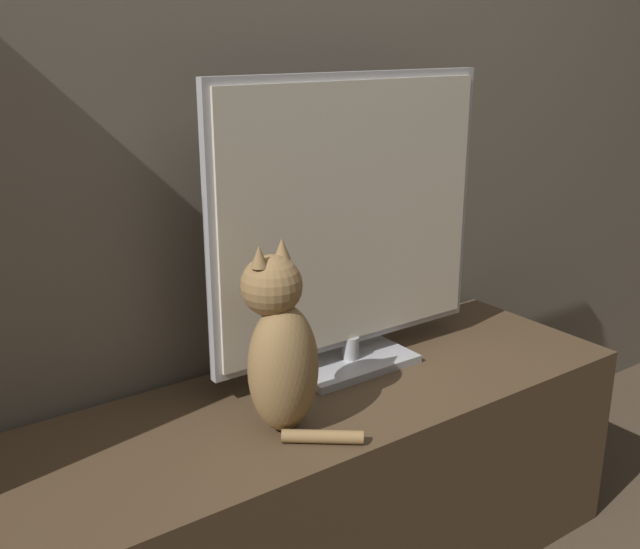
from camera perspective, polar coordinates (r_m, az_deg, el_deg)
The scene contains 4 objects.
wall_back at distance 1.84m, azimuth -5.34°, elevation 17.10°, with size 4.80×0.05×2.60m.
tv_stand at distance 1.91m, azimuth 0.40°, elevation -16.02°, with size 1.55×0.51×0.52m.
tv at distance 1.80m, azimuth 2.38°, elevation 3.74°, with size 0.77×0.19×0.72m.
cat at distance 1.56m, azimuth -3.09°, elevation -5.72°, with size 0.20×0.27×0.41m.
Camera 1 is at (-0.94, -0.36, 1.32)m, focal length 42.00 mm.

